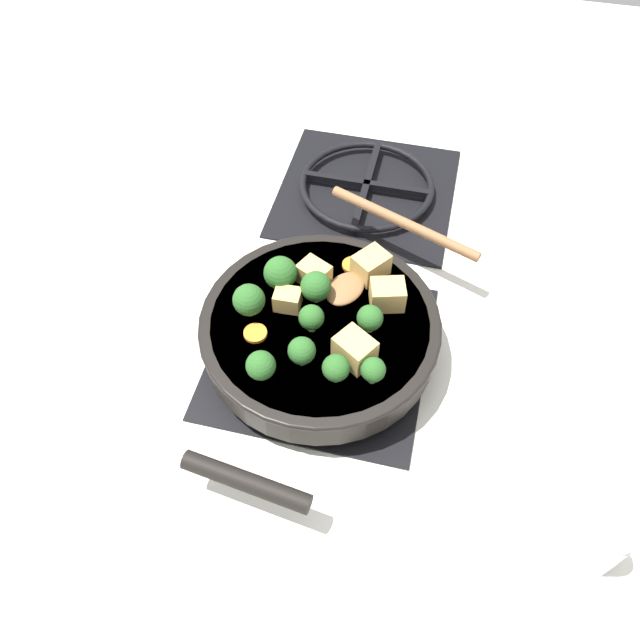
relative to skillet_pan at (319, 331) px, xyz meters
The scene contains 22 objects.
ground_plane 0.06m from the skillet_pan, 82.71° to the left, with size 2.40×2.40×0.00m, color silver.
front_burner_grate 0.04m from the skillet_pan, 82.71° to the left, with size 0.31×0.31×0.03m.
rear_burner_grate 0.36m from the skillet_pan, 89.96° to the left, with size 0.31×0.31×0.03m.
skillet_pan is the anchor object (origin of this frame).
wooden_spoon 0.16m from the skillet_pan, 68.47° to the left, with size 0.25×0.25×0.02m.
tofu_cube_center_large 0.06m from the skillet_pan, 162.60° to the left, with size 0.04×0.03×0.03m, color tan.
tofu_cube_near_handle 0.09m from the skillet_pan, 39.84° to the right, with size 0.05×0.04×0.04m, color tan.
tofu_cube_east_chunk 0.12m from the skillet_pan, 62.92° to the left, with size 0.05×0.04×0.04m, color tan.
tofu_cube_west_chunk 0.11m from the skillet_pan, 32.07° to the left, with size 0.05×0.04×0.04m, color tan.
tofu_cube_back_piece 0.08m from the skillet_pan, 109.68° to the left, with size 0.04×0.03×0.03m, color tan.
broccoli_floret_near_spoon 0.11m from the skillet_pan, 63.99° to the right, with size 0.04×0.04×0.04m.
broccoli_floret_center_top 0.09m from the skillet_pan, 95.14° to the right, with size 0.04×0.04×0.04m.
broccoli_floret_east_rim 0.13m from the skillet_pan, 115.81° to the right, with size 0.04×0.04×0.05m.
broccoli_floret_west_rim 0.10m from the skillet_pan, 144.75° to the left, with size 0.05×0.05×0.05m.
broccoli_floret_north_edge 0.05m from the skillet_pan, 116.94° to the right, with size 0.03×0.03×0.04m.
broccoli_floret_south_cluster 0.06m from the skillet_pan, 110.79° to the left, with size 0.04×0.04×0.05m.
broccoli_floret_mid_floret 0.08m from the skillet_pan, ahead, with size 0.04×0.04×0.04m.
broccoli_floret_small_inner 0.11m from the skillet_pan, behind, with size 0.04×0.04×0.05m.
broccoli_floret_tall_stem 0.12m from the skillet_pan, 41.19° to the right, with size 0.03×0.03×0.04m.
carrot_slice_orange_thin 0.12m from the skillet_pan, 77.68° to the left, with size 0.03×0.03×0.01m, color orange.
carrot_slice_near_center 0.09m from the skillet_pan, 152.02° to the right, with size 0.03×0.03×0.01m, color orange.
salt_shaker 0.44m from the skillet_pan, 29.12° to the right, with size 0.04×0.04×0.09m.
Camera 1 is at (0.12, -0.51, 0.76)m, focal length 35.00 mm.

